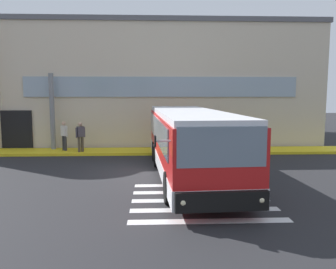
{
  "coord_description": "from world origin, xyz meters",
  "views": [
    {
      "loc": [
        0.51,
        -14.65,
        3.37
      ],
      "look_at": [
        1.17,
        1.0,
        1.5
      ],
      "focal_mm": 36.31,
      "sensor_mm": 36.0,
      "label": 1
    }
  ],
  "objects": [
    {
      "name": "passenger_by_doorway",
      "position": [
        -3.6,
        4.33,
        1.11
      ],
      "size": [
        0.52,
        0.51,
        1.68
      ],
      "color": "#4C4233",
      "rests_on": "boarding_curb"
    },
    {
      "name": "passenger_near_column",
      "position": [
        -4.61,
        4.81,
        1.08
      ],
      "size": [
        0.45,
        0.44,
        1.68
      ],
      "color": "#2D2D33",
      "rests_on": "boarding_curb"
    },
    {
      "name": "safety_bollard_yellow",
      "position": [
        3.35,
        3.6,
        0.45
      ],
      "size": [
        0.18,
        0.18,
        0.9
      ],
      "primitive_type": "cylinder",
      "color": "yellow",
      "rests_on": "ground"
    },
    {
      "name": "entry_support_column",
      "position": [
        -5.41,
        5.4,
        2.36
      ],
      "size": [
        0.28,
        0.28,
        4.41
      ],
      "primitive_type": "cylinder",
      "color": "slate",
      "rests_on": "boarding_curb"
    },
    {
      "name": "bus_main_foreground",
      "position": [
        1.95,
        -1.02,
        1.33
      ],
      "size": [
        3.19,
        10.74,
        2.7
      ],
      "color": "red",
      "rests_on": "ground"
    },
    {
      "name": "boarding_curb",
      "position": [
        0.0,
        4.8,
        0.07
      ],
      "size": [
        26.4,
        2.0,
        0.15
      ],
      "primitive_type": "cube",
      "color": "yellow",
      "rests_on": "ground"
    },
    {
      "name": "ground_plane",
      "position": [
        0.0,
        0.0,
        -0.01
      ],
      "size": [
        80.0,
        90.0,
        0.02
      ],
      "primitive_type": "cube",
      "color": "#232326",
      "rests_on": "ground"
    },
    {
      "name": "bay_paint_stripes",
      "position": [
        2.0,
        -4.2,
        0.0
      ],
      "size": [
        4.4,
        3.96,
        0.01
      ],
      "color": "silver",
      "rests_on": "ground"
    },
    {
      "name": "terminal_building",
      "position": [
        -0.69,
        11.64,
        3.98
      ],
      "size": [
        24.2,
        13.8,
        7.96
      ],
      "color": "beige",
      "rests_on": "ground"
    }
  ]
}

